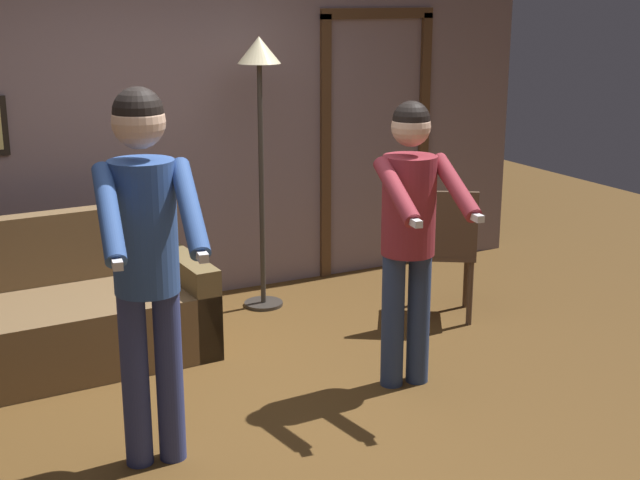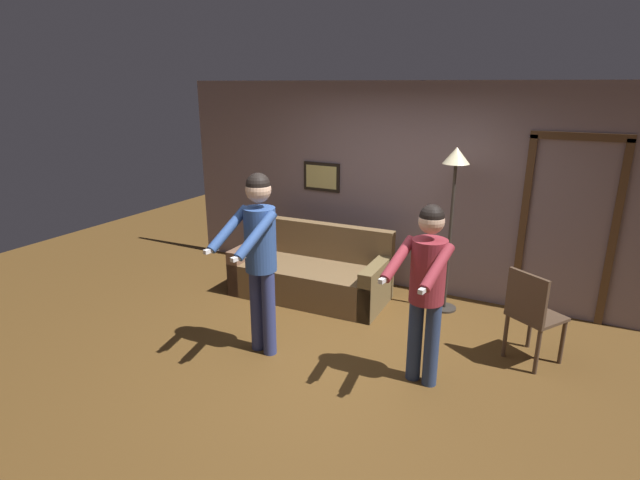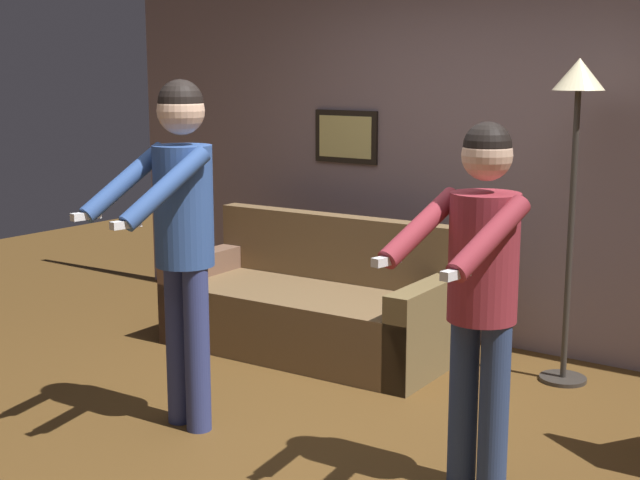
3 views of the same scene
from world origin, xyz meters
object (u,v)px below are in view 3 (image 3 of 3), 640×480
torchiere_lamp (576,124)px  person_standing_left (181,220)px  person_standing_right (480,276)px  couch (312,309)px

torchiere_lamp → person_standing_left: (-1.36, -1.83, -0.44)m
person_standing_right → couch: bearing=145.4°
couch → torchiere_lamp: torchiere_lamp is taller
person_standing_right → person_standing_left: bearing=-172.2°
couch → person_standing_right: 2.28m
torchiere_lamp → person_standing_left: torchiere_lamp is taller
couch → person_standing_right: (1.78, -1.23, 0.70)m
person_standing_right → torchiere_lamp: bearing=96.8°
torchiere_lamp → person_standing_left: 2.32m
torchiere_lamp → person_standing_right: bearing=-83.2°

